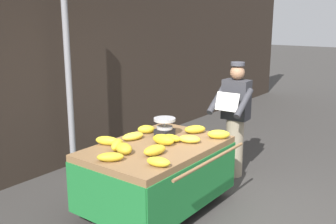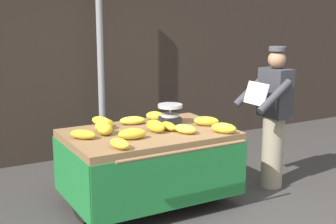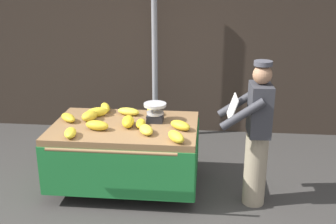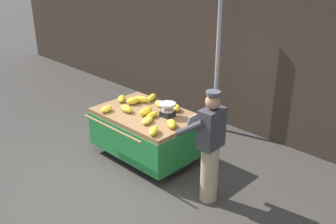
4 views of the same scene
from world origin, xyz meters
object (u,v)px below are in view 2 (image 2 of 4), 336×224
object	(u,v)px
banana_bunch_5	(132,134)
banana_bunch_8	(105,129)
weighing_scale	(170,114)
vendor_person	(273,117)
banana_cart	(149,150)
banana_bunch_7	(101,121)
banana_bunch_12	(155,126)
banana_bunch_10	(133,120)
banana_bunch_9	(206,121)
banana_bunch_1	(83,134)
banana_bunch_2	(104,125)
banana_bunch_11	(155,116)
banana_bunch_4	(168,126)
banana_bunch_0	(185,129)
street_pole	(101,63)
banana_bunch_6	(120,144)
banana_bunch_3	(224,128)

from	to	relation	value
banana_bunch_5	banana_bunch_8	size ratio (longest dim) A/B	1.21
weighing_scale	vendor_person	xyz separation A→B (m)	(1.20, -0.38, -0.09)
banana_cart	banana_bunch_7	bearing A→B (deg)	127.03
vendor_person	banana_bunch_12	bearing A→B (deg)	173.64
banana_cart	banana_bunch_10	bearing A→B (deg)	93.26
banana_bunch_10	banana_bunch_5	bearing A→B (deg)	-115.28
banana_bunch_9	banana_bunch_1	bearing A→B (deg)	174.13
banana_bunch_2	banana_bunch_11	distance (m)	0.73
weighing_scale	banana_bunch_5	distance (m)	0.74
banana_bunch_4	banana_bunch_7	world-z (taller)	banana_bunch_7
banana_cart	banana_bunch_2	xyz separation A→B (m)	(-0.41, 0.25, 0.28)
banana_bunch_11	banana_bunch_0	bearing A→B (deg)	-89.85
banana_bunch_0	vendor_person	size ratio (longest dim) A/B	0.16
banana_bunch_11	banana_bunch_8	bearing A→B (deg)	-157.38
banana_bunch_5	banana_bunch_12	bearing A→B (deg)	22.69
street_pole	banana_bunch_1	world-z (taller)	street_pole
weighing_scale	banana_bunch_11	world-z (taller)	weighing_scale
banana_bunch_12	vendor_person	world-z (taller)	vendor_person
banana_bunch_0	banana_bunch_1	distance (m)	1.07
banana_bunch_7	banana_bunch_10	size ratio (longest dim) A/B	0.99
banana_bunch_6	banana_bunch_10	bearing A→B (deg)	57.82
banana_bunch_2	banana_bunch_11	bearing A→B (deg)	12.90
banana_bunch_1	banana_bunch_4	bearing A→B (deg)	-6.94
banana_bunch_0	banana_bunch_10	xyz separation A→B (m)	(-0.33, 0.63, -0.00)
banana_bunch_1	banana_bunch_3	distance (m)	1.48
banana_bunch_6	banana_bunch_10	world-z (taller)	banana_bunch_6
weighing_scale	banana_bunch_7	size ratio (longest dim) A/B	0.95
banana_bunch_0	banana_bunch_8	world-z (taller)	banana_bunch_8
banana_bunch_11	banana_bunch_7	bearing A→B (deg)	175.37
banana_bunch_0	banana_cart	bearing A→B (deg)	138.99
weighing_scale	banana_bunch_9	world-z (taller)	weighing_scale
banana_bunch_0	banana_bunch_9	bearing A→B (deg)	23.98
banana_bunch_12	banana_cart	bearing A→B (deg)	132.92
banana_bunch_0	banana_bunch_5	world-z (taller)	banana_bunch_5
banana_bunch_11	vendor_person	world-z (taller)	vendor_person
banana_bunch_5	banana_bunch_6	distance (m)	0.34
banana_bunch_7	banana_bunch_8	xyz separation A→B (m)	(-0.11, -0.37, 0.01)
banana_bunch_5	banana_bunch_12	xyz separation A→B (m)	(0.34, 0.14, 0.01)
banana_cart	weighing_scale	bearing A→B (deg)	23.46
street_pole	banana_bunch_11	size ratio (longest dim) A/B	12.50
banana_bunch_5	vendor_person	world-z (taller)	vendor_person
banana_cart	banana_bunch_5	distance (m)	0.44
banana_bunch_1	banana_bunch_3	world-z (taller)	banana_bunch_3
banana_bunch_12	banana_bunch_2	bearing A→B (deg)	145.85
banana_bunch_12	banana_bunch_11	bearing A→B (deg)	62.56
street_pole	banana_bunch_1	bearing A→B (deg)	-117.09
banana_bunch_8	banana_bunch_2	bearing A→B (deg)	70.61
banana_bunch_9	vendor_person	size ratio (longest dim) A/B	0.17
weighing_scale	banana_bunch_7	xyz separation A→B (m)	(-0.71, 0.32, -0.06)
banana_bunch_6	vendor_person	bearing A→B (deg)	6.02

